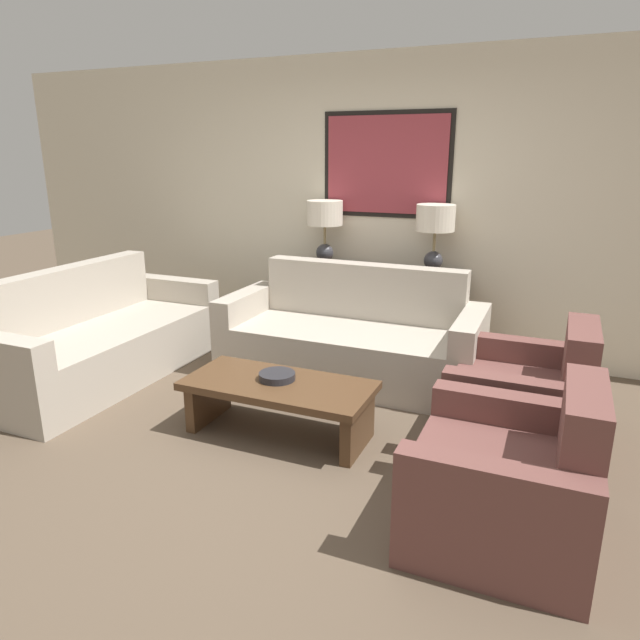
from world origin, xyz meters
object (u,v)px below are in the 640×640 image
Objects in this scene: coffee_table at (279,395)px; table_lamp_right at (435,225)px; armchair_near_back_wall at (524,402)px; couch_by_side at (100,341)px; table_lamp_left at (325,220)px; couch_by_back_wall at (351,341)px; armchair_near_camera at (508,483)px; console_table at (375,311)px; decorative_bowl at (277,376)px.

table_lamp_right is at bearing 71.80° from coffee_table.
coffee_table is at bearing -161.43° from armchair_near_back_wall.
couch_by_side reaches higher than coffee_table.
table_lamp_left is 1.22m from couch_by_back_wall.
armchair_near_camera is at bearing -68.62° from table_lamp_right.
table_lamp_left reaches higher than couch_by_back_wall.
armchair_near_back_wall is (1.41, -0.66, -0.02)m from couch_by_back_wall.
table_lamp_left is at bearing 46.01° from couch_by_side.
table_lamp_left is at bearing 180.00° from table_lamp_right.
couch_by_side is (-1.41, -1.46, -0.91)m from table_lamp_left.
console_table is at bearing 137.37° from armchair_near_back_wall.
table_lamp_right reaches higher than armchair_near_camera.
table_lamp_right is 2.97m from couch_by_side.
coffee_table is at bearing 161.43° from armchair_near_camera.
armchair_near_camera reaches higher than console_table.
couch_by_side is 1.70× the size of coffee_table.
couch_by_back_wall is 1.70× the size of coffee_table.
couch_by_back_wall reaches higher than console_table.
armchair_near_back_wall is (1.41, -1.30, -0.12)m from console_table.
console_table is at bearing 86.40° from decorative_bowl.
armchair_near_back_wall is at bearing 18.57° from coffee_table.
console_table is 0.75× the size of couch_by_back_wall.
table_lamp_right is (1.02, 0.00, 0.00)m from table_lamp_left.
table_lamp_left is 0.65× the size of armchair_near_camera.
table_lamp_left is (-0.51, -0.00, 0.81)m from console_table.
coffee_table is (1.83, -0.34, -0.03)m from couch_by_side.
decorative_bowl is (-0.11, -1.12, 0.09)m from couch_by_back_wall.
couch_by_back_wall is 2.35× the size of armchair_near_camera.
couch_by_back_wall is (0.51, -0.64, -0.91)m from table_lamp_left.
armchair_near_camera is (1.92, -2.30, -0.93)m from table_lamp_left.
table_lamp_right reaches higher than couch_by_back_wall.
couch_by_side is 2.35× the size of armchair_near_camera.
couch_by_side reaches higher than armchair_near_back_wall.
decorative_bowl reaches higher than coffee_table.
table_lamp_right is at bearing -0.00° from console_table.
couch_by_back_wall is 2.35× the size of armchair_near_back_wall.
armchair_near_back_wall is (1.92, -1.30, -0.93)m from table_lamp_left.
table_lamp_left is 1.02m from table_lamp_right.
couch_by_side is (-1.92, -0.82, 0.00)m from couch_by_back_wall.
couch_by_back_wall reaches higher than coffee_table.
table_lamp_left reaches higher than armchair_near_camera.
armchair_near_camera is (1.52, -0.54, -0.11)m from decorative_bowl.
table_lamp_right reaches higher than armchair_near_back_wall.
console_table is 2.70× the size of table_lamp_left.
couch_by_side reaches higher than armchair_near_camera.
couch_by_side is 1.83m from decorative_bowl.
console_table is at bearing 37.27° from couch_by_side.
coffee_table is (-0.08, -1.16, -0.03)m from couch_by_back_wall.
console_table is at bearing 121.50° from armchair_near_camera.
armchair_near_camera is (1.41, -1.66, -0.02)m from couch_by_back_wall.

